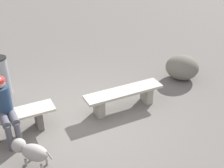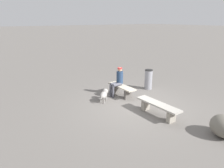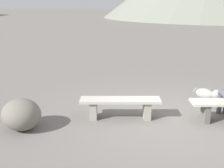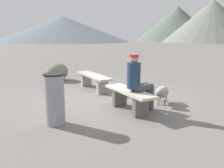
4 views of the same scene
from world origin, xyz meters
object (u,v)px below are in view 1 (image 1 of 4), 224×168
bench_right (16,119)px  seated_person (6,107)px  bench_left (124,96)px  dog (30,151)px  boulder (182,67)px  trash_bin (1,76)px

bench_right → seated_person: size_ratio=1.20×
bench_left → seated_person: size_ratio=1.41×
dog → boulder: size_ratio=0.74×
trash_bin → boulder: (-4.44, 1.18, -0.16)m
bench_left → dog: 2.42m
bench_right → trash_bin: (0.05, -1.68, 0.16)m
bench_right → boulder: bearing=-174.9°
dog → bench_right: bearing=-38.7°
seated_person → dog: bearing=99.7°
bench_right → trash_bin: 1.69m
trash_bin → boulder: size_ratio=1.12×
seated_person → boulder: seated_person is taller
bench_left → bench_right: bench_right is taller
bench_left → dog: size_ratio=2.84×
boulder → seated_person: bearing=7.8°
bench_left → boulder: boulder is taller
seated_person → trash_bin: seated_person is taller
boulder → dog: bearing=19.1°
bench_right → seated_person: seated_person is taller
trash_bin → boulder: 4.60m
bench_right → dog: size_ratio=2.41×
bench_left → boulder: (-2.06, -0.61, 0.00)m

